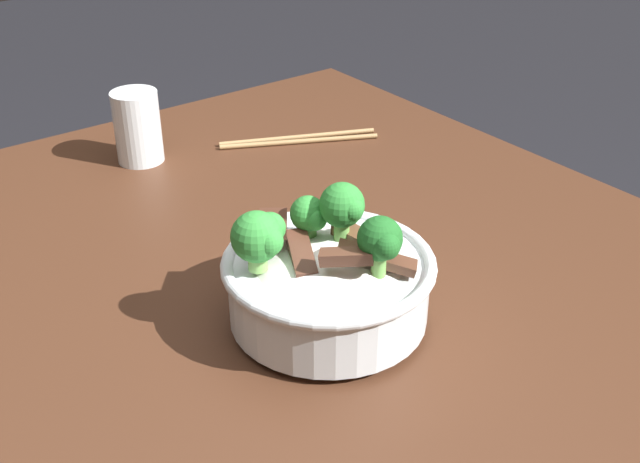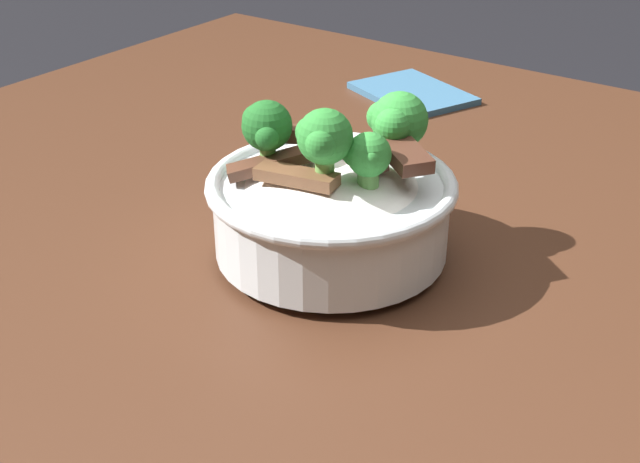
# 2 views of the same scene
# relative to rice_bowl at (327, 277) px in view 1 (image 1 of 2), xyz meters

# --- Properties ---
(dining_table) EXTENTS (1.20, 1.04, 0.83)m
(dining_table) POSITION_rel_rice_bowl_xyz_m (-0.01, -0.05, -0.17)
(dining_table) COLOR #472819
(dining_table) RESTS_ON ground
(rice_bowl) EXTENTS (0.20, 0.20, 0.14)m
(rice_bowl) POSITION_rel_rice_bowl_xyz_m (0.00, 0.00, 0.00)
(rice_bowl) COLOR silver
(rice_bowl) RESTS_ON dining_table
(drinking_glass) EXTENTS (0.06, 0.06, 0.10)m
(drinking_glass) POSITION_rel_rice_bowl_xyz_m (-0.45, 0.02, -0.01)
(drinking_glass) COLOR white
(drinking_glass) RESTS_ON dining_table
(chopsticks_pair) EXTENTS (0.12, 0.22, 0.01)m
(chopsticks_pair) POSITION_rel_rice_bowl_xyz_m (-0.37, 0.23, -0.05)
(chopsticks_pair) COLOR #9E7A4C
(chopsticks_pair) RESTS_ON dining_table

